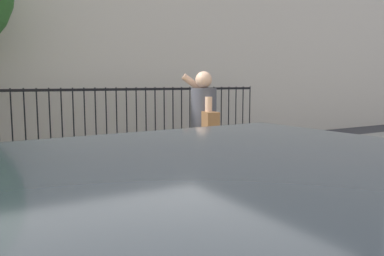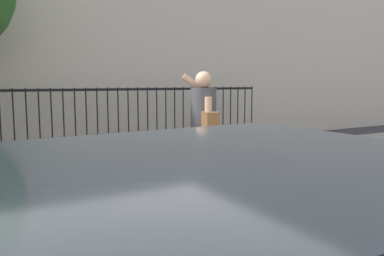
{
  "view_description": "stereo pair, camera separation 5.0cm",
  "coord_description": "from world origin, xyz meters",
  "views": [
    {
      "loc": [
        -1.27,
        -2.95,
        1.72
      ],
      "look_at": [
        1.48,
        1.65,
        1.08
      ],
      "focal_mm": 36.14,
      "sensor_mm": 36.0,
      "label": 1
    },
    {
      "loc": [
        -1.22,
        -2.97,
        1.72
      ],
      "look_at": [
        1.48,
        1.65,
        1.08
      ],
      "focal_mm": 36.14,
      "sensor_mm": 36.0,
      "label": 2
    }
  ],
  "objects": [
    {
      "name": "sidewalk",
      "position": [
        0.0,
        2.2,
        0.07
      ],
      "size": [
        28.0,
        4.4,
        0.15
      ],
      "primitive_type": "cube",
      "color": "gray",
      "rests_on": "ground"
    },
    {
      "name": "iron_fence",
      "position": [
        0.0,
        5.9,
        1.02
      ],
      "size": [
        12.03,
        0.04,
        1.6
      ],
      "color": "black",
      "rests_on": "ground"
    },
    {
      "name": "pedestrian_on_phone",
      "position": [
        1.48,
        1.33,
        1.15
      ],
      "size": [
        0.51,
        0.71,
        1.71
      ],
      "color": "tan",
      "rests_on": "sidewalk"
    }
  ]
}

